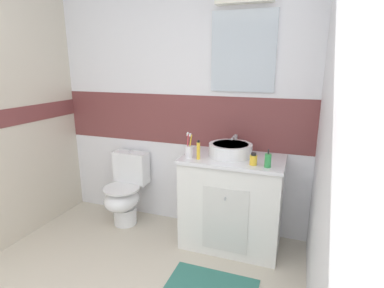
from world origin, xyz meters
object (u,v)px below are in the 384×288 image
toothbrush_cup (189,151)px  toothpaste_tube_upright (198,150)px  toilet (126,191)px  soap_dispenser (268,160)px  sink_basin (231,149)px  lotion_bottle_short (253,159)px

toothbrush_cup → toothpaste_tube_upright: toothbrush_cup is taller
toilet → soap_dispenser: 1.56m
sink_basin → soap_dispenser: sink_basin is taller
toothbrush_cup → soap_dispenser: toothbrush_cup is taller
toilet → toothbrush_cup: 0.96m
soap_dispenser → lotion_bottle_short: size_ratio=1.50×
toothpaste_tube_upright → soap_dispenser: bearing=-1.8°
toilet → lotion_bottle_short: lotion_bottle_short is taller
toilet → soap_dispenser: bearing=-7.7°
sink_basin → toilet: sink_basin is taller
sink_basin → toilet: size_ratio=0.57×
toothbrush_cup → toilet: bearing=168.2°
toilet → sink_basin: bearing=0.9°
sink_basin → toothbrush_cup: bearing=-151.8°
toilet → toothbrush_cup: toothbrush_cup is taller
sink_basin → soap_dispenser: size_ratio=2.85×
soap_dispenser → toothpaste_tube_upright: (-0.58, 0.02, 0.02)m
toothbrush_cup → soap_dispenser: bearing=-3.1°
toilet → toothpaste_tube_upright: size_ratio=4.51×
toilet → toothbrush_cup: size_ratio=3.38×
soap_dispenser → toilet: bearing=172.3°
toothbrush_cup → lotion_bottle_short: bearing=-1.3°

